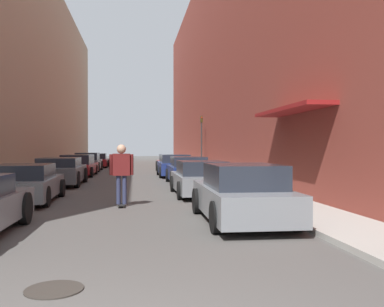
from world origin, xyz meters
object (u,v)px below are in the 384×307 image
Objects in this scene: parked_car_left_1 at (24,184)px; manhole_cover at (54,289)px; parked_car_right_1 at (201,179)px; parked_car_right_3 at (175,166)px; parked_car_right_4 at (170,163)px; parked_car_right_2 at (188,171)px; traffic_light at (202,137)px; skateboarder at (121,168)px; parked_car_left_2 at (60,171)px; parked_car_right_0 at (242,194)px; parked_car_left_3 at (78,166)px; parked_car_left_5 at (97,161)px; parked_car_left_4 at (88,162)px.

manhole_cover is (2.48, -8.72, -0.57)m from parked_car_left_1.
parked_car_right_1 is at bearing 11.75° from parked_car_left_1.
parked_car_right_3 reaches higher than parked_car_right_4.
parked_car_right_2 is 1.06× the size of traffic_light.
parked_car_right_4 is at bearing 69.94° from parked_car_left_1.
traffic_light reaches higher than skateboarder.
parked_car_left_2 is 5.87m from parked_car_right_2.
parked_car_right_4 is at bearing 88.45° from parked_car_right_3.
parked_car_right_0 reaches higher than manhole_cover.
parked_car_right_0 reaches higher than parked_car_left_3.
parked_car_right_4 reaches higher than parked_car_left_1.
parked_car_left_2 is 1.11× the size of parked_car_right_3.
parked_car_left_2 reaches higher than manhole_cover.
skateboarder is at bearing -83.46° from parked_car_left_5.
parked_car_right_2 is 0.96× the size of parked_car_right_3.
traffic_light is at bearing 29.19° from parked_car_left_3.
parked_car_right_2 is 2.29× the size of skateboarder.
parked_car_left_4 reaches higher than parked_car_left_3.
parked_car_left_3 is 1.13× the size of parked_car_right_4.
parked_car_left_3 is at bearing 89.76° from parked_car_left_1.
parked_car_left_4 is 8.51m from traffic_light.
parked_car_right_0 is 10.48m from parked_car_right_2.
traffic_light is (8.26, 10.96, 1.88)m from parked_car_left_2.
parked_car_left_5 is 0.94× the size of parked_car_right_4.
manhole_cover is at bearing -85.95° from parked_car_left_5.
parked_car_left_1 is 5.94m from parked_car_right_1.
parked_car_right_2 reaches higher than parked_car_left_3.
parked_car_left_1 is at bearing -134.36° from parked_car_right_2.
traffic_light reaches higher than parked_car_left_4.
parked_car_right_1 is 1.10× the size of traffic_light.
manhole_cover is at bearing -74.10° from parked_car_left_1.
parked_car_right_1 is (5.74, -4.91, -0.03)m from parked_car_left_2.
parked_car_right_4 is at bearing 80.80° from skateboarder.
parked_car_right_4 is (5.87, -1.57, -0.03)m from parked_car_left_4.
traffic_light reaches higher than parked_car_right_1.
parked_car_left_1 is 1.00× the size of parked_car_right_1.
parked_car_right_0 is 4.12m from skateboarder.
parked_car_left_1 is at bearing -110.06° from parked_car_right_4.
skateboarder reaches higher than parked_car_left_1.
parked_car_right_2 reaches higher than parked_car_right_4.
parked_car_right_3 is at bearing 91.68° from parked_car_right_2.
parked_car_right_0 reaches higher than parked_car_right_3.
parked_car_left_2 is at bearing 99.22° from manhole_cover.
parked_car_right_0 is (5.85, -16.85, 0.03)m from parked_car_left_3.
parked_car_left_2 is 1.16× the size of parked_car_right_2.
parked_car_left_3 is at bearing -147.20° from parked_car_right_4.
parked_car_right_0 is 15.65m from parked_car_right_3.
parked_car_right_3 is at bearing 77.87° from skateboarder.
parked_car_left_3 is at bearing 90.22° from parked_car_left_2.
parked_car_left_2 is 1.14× the size of parked_car_right_4.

